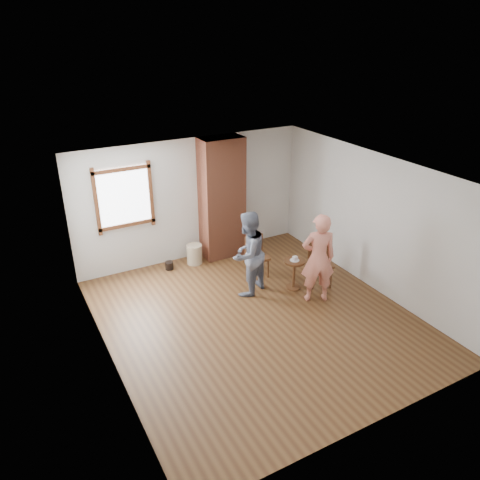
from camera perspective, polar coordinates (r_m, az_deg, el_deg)
name	(u,v)px	position (r m, az deg, el deg)	size (l,w,h in m)	color
ground	(257,318)	(8.27, 2.06, -9.47)	(5.50, 5.50, 0.00)	brown
room_shell	(237,211)	(7.86, -0.35, 3.58)	(5.04, 5.52, 2.62)	silver
brick_chimney	(222,199)	(9.89, -2.22, 5.06)	(0.90, 0.50, 2.60)	#A4563A
stoneware_crock	(194,254)	(9.97, -5.57, -1.72)	(0.33, 0.33, 0.42)	tan
dark_pot	(169,266)	(9.84, -8.63, -3.09)	(0.17, 0.17, 0.17)	black
dining_chair_left	(256,254)	(9.38, 1.99, -1.67)	(0.41, 0.41, 0.83)	brown
dining_chair_right	(320,258)	(9.19, 9.72, -2.23)	(0.57, 0.57, 0.93)	brown
side_table	(294,270)	(8.98, 6.61, -3.59)	(0.40, 0.40, 0.60)	brown
cake_plate	(295,260)	(8.88, 6.67, -2.46)	(0.18, 0.18, 0.01)	white
cake_slice	(295,258)	(8.87, 6.73, -2.25)	(0.08, 0.07, 0.06)	white
man	(248,254)	(8.59, 0.96, -1.71)	(0.79, 0.62, 1.63)	black
person_pink	(318,258)	(8.47, 9.51, -2.21)	(0.62, 0.41, 1.70)	#F7917B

